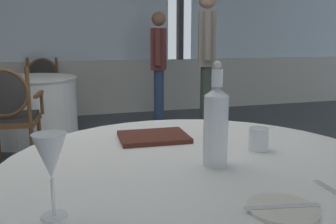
% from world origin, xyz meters
% --- Properties ---
extents(ground_plane, '(14.11, 14.11, 0.00)m').
position_xyz_m(ground_plane, '(0.00, 0.00, 0.00)').
color(ground_plane, '#4C5156').
extents(window_wall_far, '(10.85, 0.14, 2.62)m').
position_xyz_m(window_wall_far, '(0.00, 3.40, 1.05)').
color(window_wall_far, beige).
rests_on(window_wall_far, ground_plane).
extents(side_plate, '(0.18, 0.18, 0.01)m').
position_xyz_m(side_plate, '(0.28, -1.61, 0.75)').
color(side_plate, silver).
rests_on(side_plate, foreground_table).
extents(butter_knife, '(0.20, 0.05, 0.00)m').
position_xyz_m(butter_knife, '(0.28, -1.61, 0.75)').
color(butter_knife, silver).
rests_on(butter_knife, foreground_table).
extents(dinner_fork, '(0.02, 0.18, 0.00)m').
position_xyz_m(dinner_fork, '(0.49, -1.57, 0.75)').
color(dinner_fork, silver).
rests_on(dinner_fork, foreground_table).
extents(water_bottle, '(0.08, 0.08, 0.36)m').
position_xyz_m(water_bottle, '(0.26, -1.25, 0.89)').
color(water_bottle, white).
rests_on(water_bottle, foreground_table).
extents(wine_glass, '(0.08, 0.08, 0.21)m').
position_xyz_m(wine_glass, '(-0.27, -1.48, 0.89)').
color(wine_glass, white).
rests_on(wine_glass, foreground_table).
extents(water_tumbler, '(0.08, 0.08, 0.09)m').
position_xyz_m(water_tumbler, '(0.49, -1.14, 0.79)').
color(water_tumbler, white).
rests_on(water_tumbler, foreground_table).
extents(menu_book, '(0.30, 0.24, 0.02)m').
position_xyz_m(menu_book, '(0.14, -0.87, 0.75)').
color(menu_book, '#512319').
rests_on(menu_book, foreground_table).
extents(background_table_0, '(1.10, 1.10, 0.74)m').
position_xyz_m(background_table_0, '(-0.59, 2.12, 0.37)').
color(background_table_0, white).
rests_on(background_table_0, ground_plane).
extents(dining_chair_0_0, '(0.57, 0.51, 0.92)m').
position_xyz_m(dining_chair_0_0, '(-0.49, 3.09, 0.54)').
color(dining_chair_0_0, brown).
rests_on(dining_chair_0_0, ground_plane).
extents(dining_chair_0_1, '(0.57, 0.51, 0.94)m').
position_xyz_m(dining_chair_0_1, '(-0.70, 1.15, 0.54)').
color(dining_chair_0_1, brown).
rests_on(dining_chair_0_1, ground_plane).
extents(diner_person_0, '(0.31, 0.50, 1.55)m').
position_xyz_m(diner_person_0, '(1.12, 2.58, 0.88)').
color(diner_person_0, '#334770').
rests_on(diner_person_0, ground_plane).
extents(diner_person_1, '(0.31, 0.50, 1.75)m').
position_xyz_m(diner_person_1, '(1.48, 1.73, 1.01)').
color(diner_person_1, '#424C42').
rests_on(diner_person_1, ground_plane).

